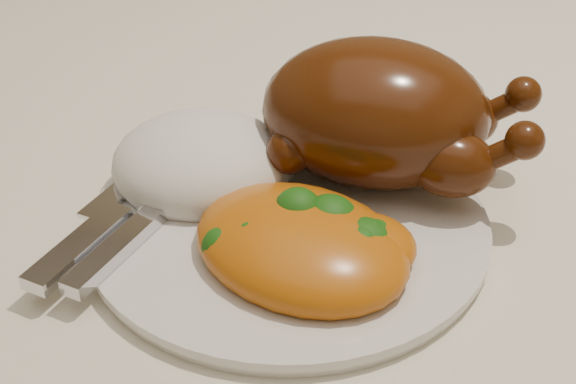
# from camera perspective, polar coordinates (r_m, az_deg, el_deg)

# --- Properties ---
(dining_table) EXTENTS (1.60, 0.90, 0.76)m
(dining_table) POSITION_cam_1_polar(r_m,az_deg,el_deg) (0.68, 15.50, -5.19)
(dining_table) COLOR brown
(dining_table) RESTS_ON floor
(tablecloth) EXTENTS (1.73, 1.03, 0.18)m
(tablecloth) POSITION_cam_1_polar(r_m,az_deg,el_deg) (0.63, 16.50, -0.06)
(tablecloth) COLOR silver
(tablecloth) RESTS_ON dining_table
(dinner_plate) EXTENTS (0.32, 0.32, 0.01)m
(dinner_plate) POSITION_cam_1_polar(r_m,az_deg,el_deg) (0.52, -0.00, -2.33)
(dinner_plate) COLOR silver
(dinner_plate) RESTS_ON tablecloth
(roast_chicken) EXTENTS (0.19, 0.13, 0.10)m
(roast_chicken) POSITION_cam_1_polar(r_m,az_deg,el_deg) (0.54, 6.66, 5.55)
(roast_chicken) COLOR #4C1E08
(roast_chicken) RESTS_ON dinner_plate
(rice_mound) EXTENTS (0.15, 0.14, 0.06)m
(rice_mound) POSITION_cam_1_polar(r_m,az_deg,el_deg) (0.55, -6.13, 1.98)
(rice_mound) COLOR white
(rice_mound) RESTS_ON dinner_plate
(mac_and_cheese) EXTENTS (0.16, 0.15, 0.05)m
(mac_and_cheese) POSITION_cam_1_polar(r_m,az_deg,el_deg) (0.47, 1.64, -3.65)
(mac_and_cheese) COLOR #BB520C
(mac_and_cheese) RESTS_ON dinner_plate
(cutlery) EXTENTS (0.06, 0.21, 0.01)m
(cutlery) POSITION_cam_1_polar(r_m,az_deg,el_deg) (0.51, -11.86, -1.93)
(cutlery) COLOR silver
(cutlery) RESTS_ON dinner_plate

